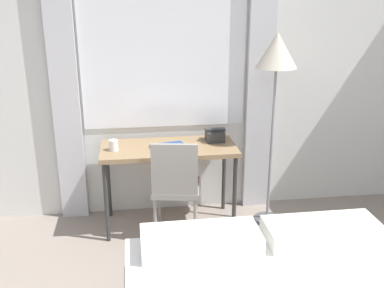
% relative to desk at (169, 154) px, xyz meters
% --- Properties ---
extents(wall_back_with_window, '(5.73, 0.13, 2.70)m').
position_rel_desk_xyz_m(wall_back_with_window, '(0.23, 0.35, 0.66)').
color(wall_back_with_window, silver).
rests_on(wall_back_with_window, ground_plane).
extents(desk, '(1.19, 0.54, 0.76)m').
position_rel_desk_xyz_m(desk, '(0.00, 0.00, 0.00)').
color(desk, '#937551').
rests_on(desk, ground_plane).
extents(desk_chair, '(0.46, 0.46, 0.90)m').
position_rel_desk_xyz_m(desk_chair, '(0.04, -0.24, -0.18)').
color(desk_chair, gray).
rests_on(desk_chair, ground_plane).
extents(standing_lamp, '(0.35, 0.35, 1.73)m').
position_rel_desk_xyz_m(standing_lamp, '(0.91, -0.07, 0.80)').
color(standing_lamp, '#4C4C51').
rests_on(standing_lamp, ground_plane).
extents(telephone, '(0.18, 0.17, 0.12)m').
position_rel_desk_xyz_m(telephone, '(0.43, 0.10, 0.12)').
color(telephone, '#2D2D2D').
rests_on(telephone, desk).
extents(book, '(0.32, 0.24, 0.02)m').
position_rel_desk_xyz_m(book, '(-0.00, -0.04, 0.08)').
color(book, navy).
rests_on(book, desk).
extents(mug, '(0.08, 0.08, 0.09)m').
position_rel_desk_xyz_m(mug, '(-0.47, -0.04, 0.12)').
color(mug, white).
rests_on(mug, desk).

